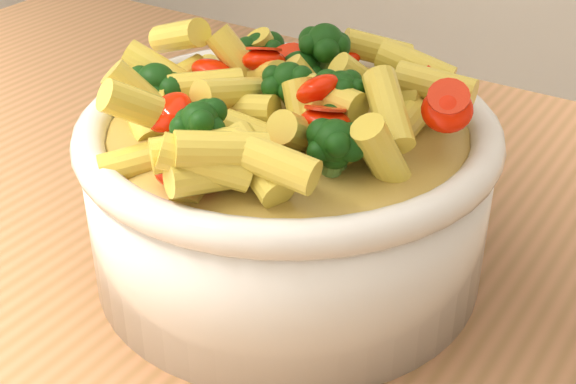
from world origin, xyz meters
The scene contains 2 objects.
serving_bowl centered at (-0.04, 0.05, 0.95)m, with size 0.25×0.25×0.11m.
pasta_salad centered at (-0.04, 0.05, 1.02)m, with size 0.19×0.19×0.04m.
Camera 1 is at (0.18, -0.29, 1.20)m, focal length 50.00 mm.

